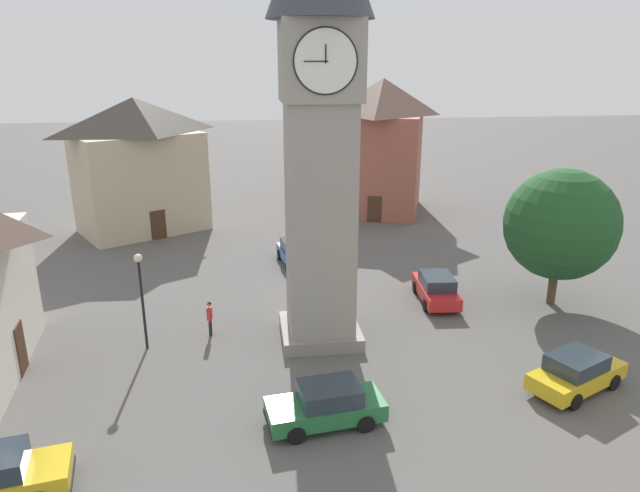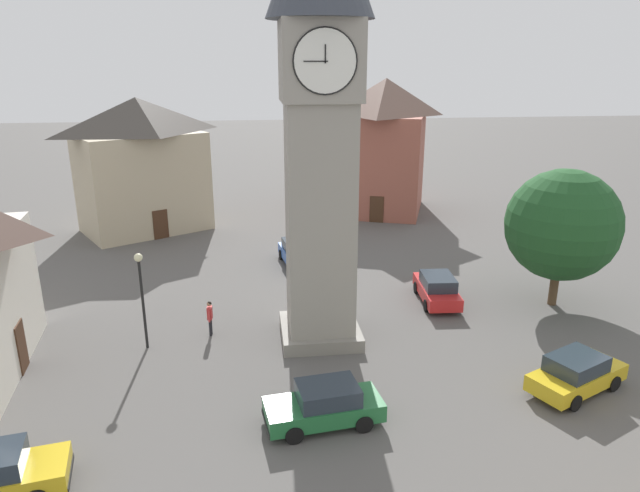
# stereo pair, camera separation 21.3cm
# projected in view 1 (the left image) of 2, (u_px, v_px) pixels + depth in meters

# --- Properties ---
(ground_plane) EXTENTS (200.00, 200.00, 0.00)m
(ground_plane) POSITION_uv_depth(u_px,v_px,m) (320.00, 337.00, 26.62)
(ground_plane) COLOR #565451
(clock_tower) EXTENTS (4.31, 4.31, 19.55)m
(clock_tower) POSITION_uv_depth(u_px,v_px,m) (320.00, 82.00, 23.08)
(clock_tower) COLOR gray
(clock_tower) RESTS_ON ground
(car_blue_kerb) EXTENTS (2.27, 4.33, 1.53)m
(car_blue_kerb) POSITION_uv_depth(u_px,v_px,m) (296.00, 253.00, 35.77)
(car_blue_kerb) COLOR #2D5BB7
(car_blue_kerb) RESTS_ON ground
(car_silver_kerb) EXTENTS (4.32, 2.23, 1.53)m
(car_silver_kerb) POSITION_uv_depth(u_px,v_px,m) (326.00, 405.00, 20.08)
(car_silver_kerb) COLOR #236B38
(car_silver_kerb) RESTS_ON ground
(car_white_side) EXTENTS (4.45, 3.30, 1.53)m
(car_white_side) POSITION_uv_depth(u_px,v_px,m) (577.00, 372.00, 22.18)
(car_white_side) COLOR gold
(car_white_side) RESTS_ON ground
(car_black_far) EXTENTS (2.03, 4.24, 1.53)m
(car_black_far) POSITION_uv_depth(u_px,v_px,m) (436.00, 288.00, 30.30)
(car_black_far) COLOR red
(car_black_far) RESTS_ON ground
(pedestrian) EXTENTS (0.25, 0.56, 1.69)m
(pedestrian) POSITION_uv_depth(u_px,v_px,m) (210.00, 315.00, 26.49)
(pedestrian) COLOR black
(pedestrian) RESTS_ON ground
(tree) EXTENTS (5.67, 5.67, 7.17)m
(tree) POSITION_uv_depth(u_px,v_px,m) (561.00, 225.00, 28.96)
(tree) COLOR brown
(tree) RESTS_ON ground
(building_shop_left) EXTENTS (8.81, 9.68, 10.86)m
(building_shop_left) POSITION_uv_depth(u_px,v_px,m) (382.00, 145.00, 47.15)
(building_shop_left) COLOR #995142
(building_shop_left) RESTS_ON ground
(building_corner_back) EXTENTS (10.63, 9.48, 9.74)m
(building_corner_back) POSITION_uv_depth(u_px,v_px,m) (139.00, 165.00, 41.71)
(building_corner_back) COLOR tan
(building_corner_back) RESTS_ON ground
(lamp_post) EXTENTS (0.36, 0.36, 4.45)m
(lamp_post) POSITION_uv_depth(u_px,v_px,m) (141.00, 285.00, 24.65)
(lamp_post) COLOR black
(lamp_post) RESTS_ON ground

